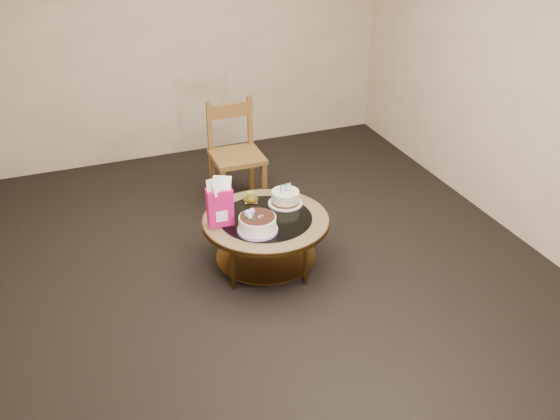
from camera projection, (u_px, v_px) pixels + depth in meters
name	position (u px, v px, depth m)	size (l,w,h in m)	color
ground	(266.00, 265.00, 5.17)	(5.00, 5.00, 0.00)	black
room_walls	(264.00, 86.00, 4.41)	(4.52, 5.02, 2.61)	beige
coffee_table	(266.00, 226.00, 4.99)	(1.02, 1.02, 0.46)	brown
decorated_cake	(257.00, 224.00, 4.74)	(0.31, 0.31, 0.18)	#BA99D9
cream_cake	(285.00, 198.00, 5.12)	(0.28, 0.28, 0.18)	silver
gift_bag	(220.00, 202.00, 4.77)	(0.20, 0.15, 0.39)	#DB145F
pillar_candle	(251.00, 198.00, 5.17)	(0.13, 0.13, 0.09)	tan
dining_chair	(236.00, 154.00, 5.88)	(0.47, 0.47, 1.01)	brown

